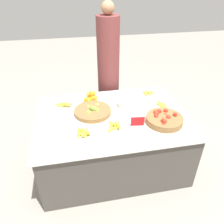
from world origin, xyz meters
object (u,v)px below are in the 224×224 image
metal_bowl (131,103)px  vendor_person (108,74)px  tomato_basket (164,119)px  price_sign (138,121)px  lime_bowl (93,111)px

metal_bowl → vendor_person: 0.65m
tomato_basket → metal_bowl: 0.45m
price_sign → vendor_person: 1.02m
tomato_basket → price_sign: 0.28m
vendor_person → tomato_basket: bearing=-69.2°
metal_bowl → vendor_person: vendor_person is taller
metal_bowl → price_sign: 0.39m
metal_bowl → tomato_basket: bearing=-57.4°
lime_bowl → tomato_basket: (0.68, -0.30, 0.01)m
lime_bowl → tomato_basket: tomato_basket is taller
metal_bowl → vendor_person: (-0.14, 0.63, 0.10)m
metal_bowl → price_sign: (-0.04, -0.38, 0.01)m
tomato_basket → price_sign: (-0.28, -0.00, 0.01)m
price_sign → lime_bowl: bearing=150.1°
price_sign → vendor_person: (-0.10, 1.01, 0.09)m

